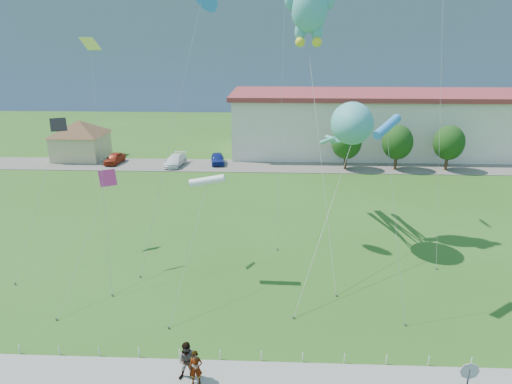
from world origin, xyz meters
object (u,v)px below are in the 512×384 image
warehouse (453,123)px  parked_car_red (115,158)px  stop_sign (469,376)px  pedestrian_right (188,361)px  pedestrian_left (196,368)px  teddy_bear_kite (310,3)px  pavilion (80,136)px  parked_car_blue (218,159)px  parked_car_white (175,160)px  octopus_kite (348,131)px

warehouse → parked_car_red: bearing=-169.1°
stop_sign → pedestrian_right: stop_sign is taller
pedestrian_left → parked_car_red: size_ratio=0.43×
teddy_bear_kite → pavilion: bearing=141.2°
parked_car_blue → teddy_bear_kite: 27.87m
pavilion → stop_sign: 53.90m
parked_car_white → octopus_kite: bearing=-43.2°
stop_sign → parked_car_white: bearing=117.7°
pedestrian_right → teddy_bear_kite: size_ratio=0.10×
warehouse → parked_car_white: (-36.85, -9.37, -3.39)m
octopus_kite → teddy_bear_kite: size_ratio=0.87×
octopus_kite → stop_sign: bearing=-81.7°
stop_sign → parked_car_red: stop_sign is taller
parked_car_red → parked_car_blue: (13.04, 0.37, 0.00)m
warehouse → pedestrian_left: 54.81m
parked_car_red → parked_car_blue: 13.05m
stop_sign → parked_car_blue: bearing=110.8°
pedestrian_left → parked_car_red: pedestrian_left is taller
pavilion → pedestrian_right: bearing=-62.0°
warehouse → parked_car_red: (-44.75, -8.59, -3.40)m
parked_car_blue → octopus_kite: bearing=-69.0°
parked_car_red → pedestrian_right: bearing=-60.5°
warehouse → pedestrian_left: size_ratio=36.64×
pedestrian_left → teddy_bear_kite: size_ratio=0.08×
stop_sign → teddy_bear_kite: (-5.64, 19.78, 15.50)m
pedestrian_left → pedestrian_right: 0.50m
pedestrian_right → pedestrian_left: bearing=-34.4°
pedestrian_left → parked_car_white: size_ratio=0.36×
parked_car_red → octopus_kite: size_ratio=0.22×
stop_sign → pedestrian_right: size_ratio=1.31×
pedestrian_right → parked_car_red: 41.65m
pedestrian_left → teddy_bear_kite: bearing=69.1°
pedestrian_right → parked_car_red: bearing=111.7°
pedestrian_left → parked_car_white: 38.79m
warehouse → octopus_kite: 36.11m
pavilion → pedestrian_left: size_ratio=5.53×
stop_sign → parked_car_white: size_ratio=0.54×
stop_sign → pedestrian_left: stop_sign is taller
stop_sign → pedestrian_right: bearing=173.4°
parked_car_red → teddy_bear_kite: teddy_bear_kite is taller
warehouse → parked_car_red: 45.69m
parked_car_red → pedestrian_left: bearing=-60.1°
stop_sign → parked_car_red: 48.67m
pedestrian_left → parked_car_blue: (-3.85, 38.88, -0.21)m
pedestrian_right → stop_sign: bearing=-8.3°
pedestrian_right → octopus_kite: size_ratio=0.11×
parked_car_white → pavilion: bearing=172.2°
parked_car_blue → octopus_kite: octopus_kite is taller
parked_car_blue → pavilion: bearing=164.3°
pedestrian_right → pavilion: bearing=116.4°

